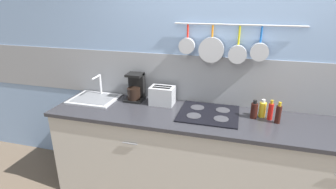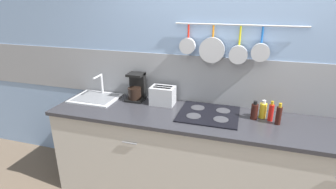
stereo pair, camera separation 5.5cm
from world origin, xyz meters
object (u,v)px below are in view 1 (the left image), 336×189
object	(u,v)px
coffee_maker	(136,89)
bottle_cooking_wine	(262,109)
toaster	(162,96)
bottle_dish_soap	(271,111)
bottle_olive_oil	(278,114)
bottle_sesame_oil	(254,110)

from	to	relation	value
coffee_maker	bottle_cooking_wine	size ratio (longest dim) A/B	1.72
toaster	bottle_dish_soap	bearing A→B (deg)	-4.91
coffee_maker	bottle_cooking_wine	distance (m)	1.27
coffee_maker	bottle_dish_soap	distance (m)	1.33
toaster	bottle_olive_oil	world-z (taller)	bottle_olive_oil
bottle_olive_oil	bottle_dish_soap	bearing A→B (deg)	135.70
bottle_dish_soap	bottle_olive_oil	xyz separation A→B (m)	(0.06, -0.06, 0.00)
bottle_dish_soap	bottle_sesame_oil	bearing A→B (deg)	-177.55
bottle_dish_soap	bottle_olive_oil	distance (m)	0.08
coffee_maker	toaster	distance (m)	0.31
coffee_maker	toaster	bearing A→B (deg)	-8.82
coffee_maker	bottle_sesame_oil	world-z (taller)	coffee_maker
bottle_sesame_oil	bottle_olive_oil	bearing A→B (deg)	-14.43
bottle_cooking_wine	toaster	bearing A→B (deg)	177.36
toaster	bottle_dish_soap	world-z (taller)	toaster
coffee_maker	bottle_sesame_oil	distance (m)	1.20
toaster	bottle_sesame_oil	distance (m)	0.89
bottle_dish_soap	toaster	bearing A→B (deg)	175.09
coffee_maker	bottle_olive_oil	size ratio (longest dim) A/B	1.48
toaster	bottle_sesame_oil	bearing A→B (deg)	-6.05
coffee_maker	bottle_sesame_oil	bearing A→B (deg)	-6.77
toaster	bottle_olive_oil	bearing A→B (deg)	-7.60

